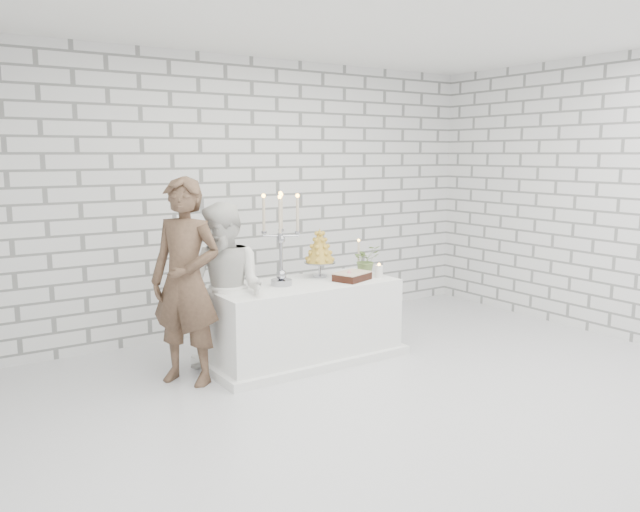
{
  "coord_description": "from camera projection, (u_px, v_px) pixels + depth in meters",
  "views": [
    {
      "loc": [
        -3.28,
        -3.77,
        1.96
      ],
      "look_at": [
        -0.18,
        0.89,
        1.05
      ],
      "focal_mm": 35.33,
      "sensor_mm": 36.0,
      "label": 1
    }
  ],
  "objects": [
    {
      "name": "wall_right",
      "position": [
        619.0,
        198.0,
        6.6
      ],
      "size": [
        0.01,
        5.0,
        3.0
      ],
      "primitive_type": "cube",
      "color": "white",
      "rests_on": "ground"
    },
    {
      "name": "flowers",
      "position": [
        366.0,
        260.0,
        6.37
      ],
      "size": [
        0.29,
        0.25,
        0.3
      ],
      "primitive_type": "imported",
      "rotation": [
        0.0,
        0.0,
        -0.07
      ],
      "color": "olive",
      "rests_on": "cake_table"
    },
    {
      "name": "croquembouche",
      "position": [
        320.0,
        253.0,
        6.22
      ],
      "size": [
        0.37,
        0.37,
        0.49
      ],
      "primitive_type": null,
      "rotation": [
        0.0,
        0.0,
        0.21
      ],
      "color": "#B28623",
      "rests_on": "cake_table"
    },
    {
      "name": "pillar_candle",
      "position": [
        379.0,
        271.0,
        6.23
      ],
      "size": [
        0.09,
        0.09,
        0.12
      ],
      "primitive_type": "cylinder",
      "rotation": [
        0.0,
        0.0,
        -0.17
      ],
      "color": "white",
      "rests_on": "cake_table"
    },
    {
      "name": "extra_taper",
      "position": [
        359.0,
        257.0,
        6.51
      ],
      "size": [
        0.07,
        0.07,
        0.32
      ],
      "primitive_type": "cylinder",
      "rotation": [
        0.0,
        0.0,
        0.18
      ],
      "color": "#C5B49B",
      "rests_on": "cake_table"
    },
    {
      "name": "candelabra",
      "position": [
        281.0,
        239.0,
        5.79
      ],
      "size": [
        0.42,
        0.42,
        0.87
      ],
      "primitive_type": null,
      "rotation": [
        0.0,
        0.0,
        0.22
      ],
      "color": "#96969F",
      "rests_on": "cake_table"
    },
    {
      "name": "ceiling",
      "position": [
        405.0,
        14.0,
        4.72
      ],
      "size": [
        6.0,
        5.0,
        0.01
      ],
      "primitive_type": "cube",
      "color": "white",
      "rests_on": "ground"
    },
    {
      "name": "bride",
      "position": [
        226.0,
        291.0,
        5.5
      ],
      "size": [
        0.88,
        0.94,
        1.55
      ],
      "primitive_type": "imported",
      "rotation": [
        0.0,
        0.0,
        -1.04
      ],
      "color": "white",
      "rests_on": "ground"
    },
    {
      "name": "ground",
      "position": [
        397.0,
        394.0,
        5.2
      ],
      "size": [
        6.0,
        5.0,
        0.01
      ],
      "primitive_type": "cube",
      "color": "silver",
      "rests_on": "ground"
    },
    {
      "name": "chocolate_cake",
      "position": [
        352.0,
        276.0,
        6.08
      ],
      "size": [
        0.4,
        0.34,
        0.08
      ],
      "primitive_type": "cube",
      "rotation": [
        0.0,
        0.0,
        0.34
      ],
      "color": "black",
      "rests_on": "cake_table"
    },
    {
      "name": "wall_back",
      "position": [
        254.0,
        196.0,
        7.02
      ],
      "size": [
        6.0,
        0.01,
        3.0
      ],
      "primitive_type": "cube",
      "color": "white",
      "rests_on": "ground"
    },
    {
      "name": "groom",
      "position": [
        186.0,
        282.0,
        5.34
      ],
      "size": [
        0.73,
        0.77,
        1.78
      ],
      "primitive_type": "imported",
      "rotation": [
        0.0,
        0.0,
        -0.92
      ],
      "color": "#463327",
      "rests_on": "ground"
    },
    {
      "name": "cake_table",
      "position": [
        303.0,
        321.0,
        6.03
      ],
      "size": [
        1.8,
        0.8,
        0.75
      ],
      "primitive_type": "cube",
      "color": "white",
      "rests_on": "ground"
    }
  ]
}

